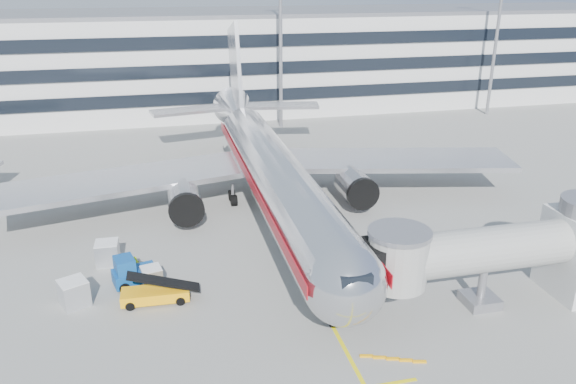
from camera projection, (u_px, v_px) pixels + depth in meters
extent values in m
plane|color=gray|center=(301.00, 266.00, 43.17)|extent=(180.00, 180.00, 0.00)
cube|color=yellow|center=(273.00, 216.00, 52.24)|extent=(0.25, 70.00, 0.01)
cylinder|color=silver|center=(278.00, 181.00, 48.91)|extent=(5.00, 36.00, 5.00)
sphere|color=silver|center=(345.00, 284.00, 32.59)|extent=(5.00, 5.00, 5.00)
cone|color=silver|center=(238.00, 114.00, 69.54)|extent=(5.00, 10.00, 5.00)
cube|color=black|center=(354.00, 280.00, 30.82)|extent=(1.80, 1.20, 0.90)
cube|color=#B7B7BC|center=(391.00, 160.00, 57.01)|extent=(24.95, 12.07, 0.50)
cube|color=#B7B7BC|center=(126.00, 180.00, 51.36)|extent=(24.95, 12.07, 0.50)
cylinder|color=#99999E|center=(356.00, 187.00, 53.18)|extent=(3.00, 4.20, 3.00)
cylinder|color=#99999E|center=(185.00, 201.00, 49.71)|extent=(3.00, 4.20, 3.00)
cylinder|color=black|center=(363.00, 194.00, 51.37)|extent=(3.10, 0.50, 3.10)
cylinder|color=black|center=(187.00, 210.00, 47.89)|extent=(3.10, 0.50, 3.10)
cube|color=#B7B7BC|center=(236.00, 78.00, 68.40)|extent=(0.45, 9.39, 13.72)
cube|color=#B7B7BC|center=(279.00, 106.00, 71.43)|extent=(10.41, 4.94, 0.35)
cube|color=#B7B7BC|center=(192.00, 110.00, 69.04)|extent=(10.41, 4.94, 0.35)
cylinder|color=gray|center=(333.00, 313.00, 35.60)|extent=(0.24, 0.24, 1.80)
cylinder|color=black|center=(332.00, 319.00, 35.76)|extent=(0.35, 0.90, 0.90)
cylinder|color=gray|center=(296.00, 188.00, 56.20)|extent=(0.30, 0.30, 2.00)
cylinder|color=gray|center=(233.00, 194.00, 54.81)|extent=(0.30, 0.30, 2.00)
cube|color=#AE0C16|center=(306.00, 175.00, 49.35)|extent=(0.06, 38.00, 0.90)
cube|color=#AE0C16|center=(249.00, 180.00, 48.25)|extent=(0.06, 38.00, 0.90)
cylinder|color=#A8A8A3|center=(487.00, 249.00, 36.68)|extent=(13.00, 3.00, 3.00)
cylinder|color=#A8A8A3|center=(398.00, 260.00, 35.31)|extent=(3.80, 3.80, 3.40)
cylinder|color=gray|center=(400.00, 233.00, 34.63)|extent=(4.00, 4.00, 0.30)
cube|color=black|center=(378.00, 262.00, 35.03)|extent=(1.40, 2.60, 2.60)
cylinder|color=gray|center=(482.00, 284.00, 37.62)|extent=(0.56, 0.56, 3.20)
cube|color=gray|center=(480.00, 300.00, 38.07)|extent=(2.20, 2.20, 0.70)
cylinder|color=black|center=(468.00, 302.00, 37.88)|extent=(0.35, 0.70, 0.70)
cylinder|color=black|center=(492.00, 298.00, 38.27)|extent=(0.35, 0.70, 0.70)
cube|color=silver|center=(213.00, 62.00, 93.05)|extent=(150.00, 24.00, 15.00)
cube|color=black|center=(223.00, 97.00, 83.34)|extent=(150.00, 0.30, 1.80)
cube|color=black|center=(222.00, 70.00, 81.89)|extent=(150.00, 0.30, 1.80)
cube|color=black|center=(220.00, 42.00, 80.45)|extent=(150.00, 0.30, 1.80)
cube|color=gray|center=(210.00, 12.00, 90.22)|extent=(150.00, 24.00, 0.60)
cylinder|color=gray|center=(281.00, 40.00, 78.47)|extent=(0.50, 0.50, 25.00)
cylinder|color=gray|center=(497.00, 34.00, 85.85)|extent=(0.50, 0.50, 25.00)
cube|color=#FFA80A|center=(155.00, 294.00, 38.33)|extent=(4.63, 1.85, 0.73)
cube|color=black|center=(154.00, 282.00, 37.99)|extent=(4.83, 1.35, 1.59)
cylinder|color=black|center=(132.00, 295.00, 38.79)|extent=(0.63, 0.32, 0.62)
cylinder|color=black|center=(130.00, 306.00, 37.46)|extent=(0.63, 0.32, 0.62)
cylinder|color=black|center=(180.00, 290.00, 39.38)|extent=(0.63, 0.32, 0.62)
cylinder|color=black|center=(180.00, 301.00, 38.05)|extent=(0.63, 0.32, 0.62)
cube|color=navy|center=(135.00, 276.00, 40.46)|extent=(3.37, 2.44, 0.98)
cube|color=navy|center=(125.00, 266.00, 39.82)|extent=(1.67, 1.90, 1.19)
cube|color=black|center=(124.00, 261.00, 39.69)|extent=(1.51, 1.66, 0.11)
cylinder|color=black|center=(119.00, 278.00, 40.82)|extent=(0.82, 0.51, 0.76)
cylinder|color=black|center=(124.00, 288.00, 39.48)|extent=(0.82, 0.51, 0.76)
cylinder|color=black|center=(146.00, 271.00, 41.68)|extent=(0.82, 0.51, 0.76)
cylinder|color=black|center=(152.00, 281.00, 40.34)|extent=(0.82, 0.51, 0.76)
cube|color=#B8BBC0|center=(152.00, 277.00, 40.22)|extent=(1.64, 1.64, 1.43)
cube|color=white|center=(151.00, 268.00, 39.95)|extent=(1.64, 1.64, 0.05)
cube|color=#B8BBC0|center=(107.00, 253.00, 43.32)|extent=(1.76, 1.76, 1.77)
cube|color=white|center=(106.00, 243.00, 42.99)|extent=(1.76, 1.76, 0.07)
cube|color=#B8BBC0|center=(74.00, 293.00, 37.87)|extent=(2.28, 2.28, 1.78)
cube|color=white|center=(72.00, 281.00, 37.54)|extent=(2.28, 2.28, 0.07)
imported|color=#AEDC17|center=(136.00, 267.00, 41.42)|extent=(0.69, 0.72, 1.67)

